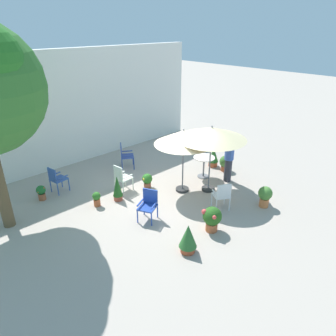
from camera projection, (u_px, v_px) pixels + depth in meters
ground_plane at (165, 195)px, 10.19m from camera, size 60.00×60.00×0.00m
villa_facade at (86, 106)px, 12.26m from camera, size 10.45×0.30×4.32m
patio_umbrella_0 at (212, 134)px, 9.68m from camera, size 2.22×2.22×2.26m
patio_umbrella_1 at (183, 138)px, 9.70m from camera, size 1.86×1.86×2.17m
cafe_table_0 at (204, 163)px, 11.19m from camera, size 0.77×0.77×0.78m
patio_chair_0 at (125, 154)px, 11.91m from camera, size 0.68×0.68×0.97m
patio_chair_1 at (222, 194)px, 9.19m from camera, size 0.60×0.59×0.91m
patio_chair_2 at (149, 203)px, 8.78m from camera, size 0.63×0.62×0.89m
patio_chair_3 at (122, 177)px, 10.22m from camera, size 0.52×0.47×0.95m
patio_chair_4 at (56, 178)px, 10.16m from camera, size 0.53×0.50×0.91m
potted_plant_0 at (117, 188)px, 9.75m from camera, size 0.31×0.31×0.84m
potted_plant_1 at (213, 157)px, 12.10m from camera, size 0.40×0.40×0.78m
potted_plant_2 at (188, 238)px, 7.51m from camera, size 0.44×0.44×0.78m
potted_plant_3 at (147, 180)px, 10.58m from camera, size 0.36×0.35×0.50m
potted_plant_4 at (225, 163)px, 11.75m from camera, size 0.44×0.44×0.60m
potted_plant_5 at (265, 195)px, 9.41m from camera, size 0.42×0.42×0.67m
potted_plant_6 at (212, 218)px, 8.29m from camera, size 0.51×0.51×0.72m
potted_plant_7 at (97, 198)px, 9.50m from camera, size 0.25×0.25×0.47m
potted_plant_8 at (41, 192)px, 9.83m from camera, size 0.29×0.29×0.49m
standing_person at (229, 158)px, 10.78m from camera, size 0.42×0.42×1.70m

